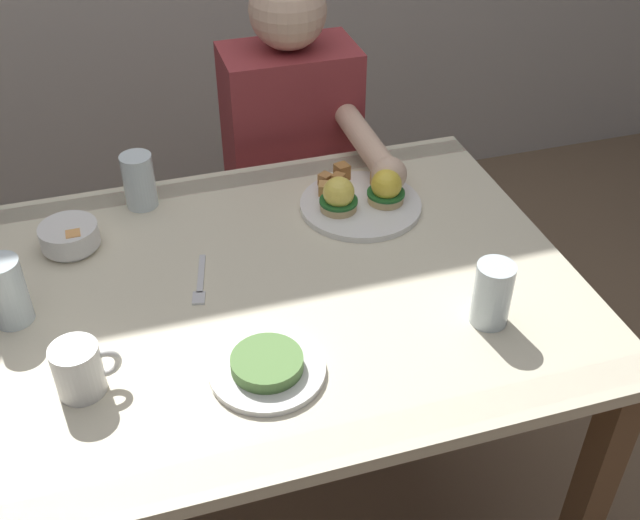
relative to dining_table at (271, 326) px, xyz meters
The scene contains 11 objects.
ground_plane 0.63m from the dining_table, ahead, with size 6.00×6.00×0.00m, color #7F664C.
dining_table is the anchor object (origin of this frame).
eggs_benedict_plate 0.36m from the dining_table, 38.35° to the left, with size 0.27×0.27×0.09m.
fruit_bowl 0.45m from the dining_table, 146.47° to the left, with size 0.12×0.12×0.06m.
coffee_mug 0.43m from the dining_table, 154.05° to the right, with size 0.11×0.08×0.09m.
fork 0.17m from the dining_table, 160.74° to the left, with size 0.05×0.16×0.00m.
water_glass_near 0.45m from the dining_table, 30.63° to the right, with size 0.07×0.07×0.13m.
water_glass_far 0.50m from the dining_table, behind, with size 0.07×0.07×0.13m.
water_glass_extra 0.44m from the dining_table, 119.17° to the left, with size 0.07×0.07×0.12m.
side_plate 0.26m from the dining_table, 104.34° to the right, with size 0.20×0.20×0.04m.
diner_person 0.64m from the dining_table, 69.96° to the left, with size 0.34×0.54×1.14m.
Camera 1 is at (-0.24, -1.13, 1.69)m, focal length 43.21 mm.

